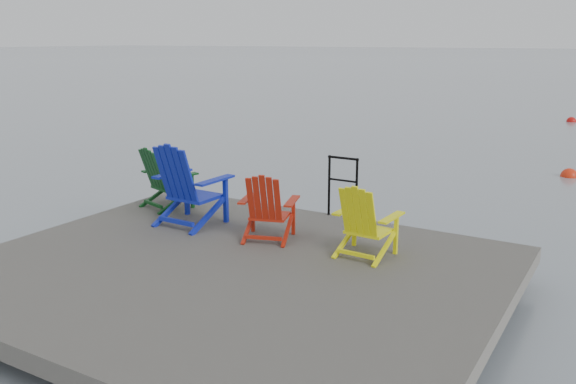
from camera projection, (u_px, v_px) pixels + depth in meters
The scene contains 9 objects.
ground at pixel (232, 305), 7.16m from camera, with size 400.00×400.00×0.00m, color gray.
dock at pixel (231, 278), 7.08m from camera, with size 6.00×5.00×1.40m.
handrail at pixel (343, 181), 8.83m from camera, with size 0.48×0.04×0.90m.
chair_green at pixel (164, 178), 9.34m from camera, with size 0.88×0.84×0.94m.
chair_blue at pixel (187, 184), 8.44m from camera, with size 0.95×0.88×1.16m.
chair_red at pixel (267, 206), 7.84m from camera, with size 0.84×0.80×0.89m.
chair_yellow at pixel (365, 220), 7.23m from camera, with size 0.74×0.69×0.89m.
buoy_a at pixel (569, 177), 13.83m from camera, with size 0.38×0.38×0.38m, color red.
buoy_b at pixel (571, 122), 22.94m from camera, with size 0.36×0.36×0.36m, color #BA0D0A.
Camera 1 is at (3.94, -5.36, 3.05)m, focal length 38.00 mm.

